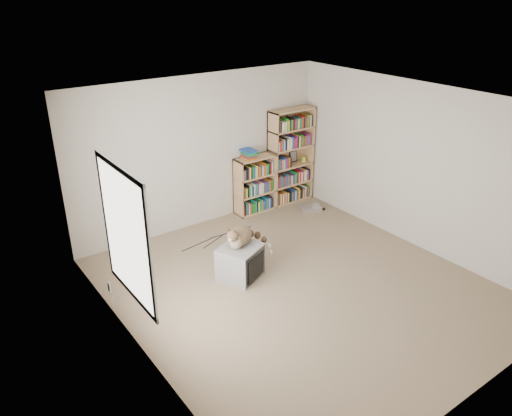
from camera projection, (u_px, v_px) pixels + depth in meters
floor at (299, 287)px, 6.77m from camera, size 4.50×5.00×0.01m
wall_back at (201, 152)px, 8.09m from camera, size 4.50×0.02×2.50m
wall_front at (488, 295)px, 4.42m from camera, size 4.50×0.02×2.50m
wall_left at (134, 256)px, 5.05m from camera, size 0.02×5.00×2.50m
wall_right at (416, 167)px, 7.46m from camera, size 0.02×5.00×2.50m
ceiling at (307, 103)px, 5.74m from camera, size 4.50×5.00×0.02m
window at (126, 235)px, 5.14m from camera, size 0.02×1.22×1.52m
crt_tv at (240, 262)px, 6.90m from camera, size 0.70×0.67×0.48m
cat at (244, 237)px, 6.86m from camera, size 0.78×0.49×0.55m
bookcase_tall at (290, 158)px, 9.11m from camera, size 0.87×0.30×1.74m
bookcase_short at (254, 186)px, 8.82m from camera, size 0.74×0.30×1.02m
book_stack at (249, 154)px, 8.52m from camera, size 0.22×0.29×0.15m
green_mug at (303, 159)px, 9.29m from camera, size 0.09×0.09×0.10m
framed_print at (293, 156)px, 9.25m from camera, size 0.16×0.05×0.22m
dvd_player at (311, 208)px, 9.01m from camera, size 0.43×0.38×0.08m
wall_outlet at (109, 287)px, 6.19m from camera, size 0.01×0.08×0.13m
floor_cables at (235, 241)px, 7.97m from camera, size 1.20×0.70×0.01m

